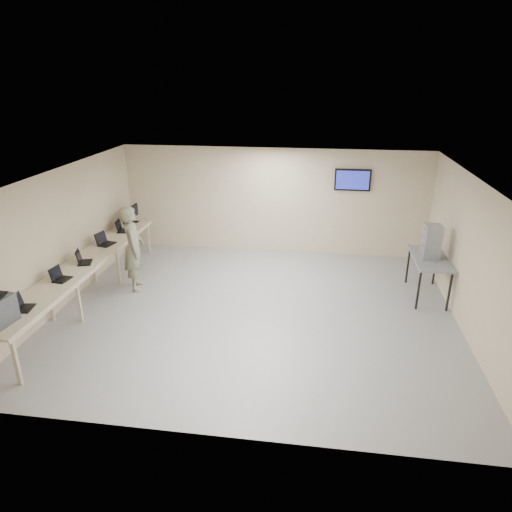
# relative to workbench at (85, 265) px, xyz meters

# --- Properties ---
(room) EXTENTS (8.01, 7.01, 2.81)m
(room) POSITION_rel_workbench_xyz_m (3.62, 0.06, 0.58)
(room) COLOR #969693
(room) RESTS_ON ground
(workbench) EXTENTS (0.76, 6.00, 0.90)m
(workbench) POSITION_rel_workbench_xyz_m (0.00, 0.00, 0.00)
(workbench) COLOR beige
(workbench) RESTS_ON ground
(laptop_0) EXTENTS (0.32, 0.36, 0.26)m
(laptop_0) POSITION_rel_workbench_xyz_m (-0.02, -2.08, 0.14)
(laptop_0) COLOR black
(laptop_0) RESTS_ON workbench
(laptop_1) EXTENTS (0.31, 0.36, 0.26)m
(laptop_1) POSITION_rel_workbench_xyz_m (-0.02, -0.92, 0.14)
(laptop_1) COLOR black
(laptop_1) RESTS_ON workbench
(laptop_2) EXTENTS (0.39, 0.41, 0.27)m
(laptop_2) POSITION_rel_workbench_xyz_m (-0.00, -0.07, 0.14)
(laptop_2) COLOR black
(laptop_2) RESTS_ON workbench
(laptop_3) EXTENTS (0.38, 0.42, 0.29)m
(laptop_3) POSITION_rel_workbench_xyz_m (-0.04, 1.03, 0.15)
(laptop_3) COLOR black
(laptop_3) RESTS_ON workbench
(laptop_4) EXTENTS (0.34, 0.39, 0.28)m
(laptop_4) POSITION_rel_workbench_xyz_m (-0.04, 2.00, 0.15)
(laptop_4) COLOR black
(laptop_4) RESTS_ON workbench
(monitor_near) EXTENTS (0.20, 0.45, 0.45)m
(monitor_near) POSITION_rel_workbench_xyz_m (-0.01, 2.33, 0.35)
(monitor_near) COLOR black
(monitor_near) RESTS_ON workbench
(monitor_far) EXTENTS (0.21, 0.46, 0.46)m
(monitor_far) POSITION_rel_workbench_xyz_m (-0.01, 2.75, 0.35)
(monitor_far) COLOR black
(monitor_far) RESTS_ON workbench
(soldier) EXTENTS (0.69, 0.82, 1.92)m
(soldier) POSITION_rel_workbench_xyz_m (0.78, 0.73, 0.13)
(soldier) COLOR gray
(soldier) RESTS_ON ground
(side_table) EXTENTS (0.70, 1.51, 0.90)m
(side_table) POSITION_rel_workbench_xyz_m (7.19, 1.24, 0.01)
(side_table) COLOR gray
(side_table) RESTS_ON ground
(storage_bins) EXTENTS (0.34, 0.38, 0.72)m
(storage_bins) POSITION_rel_workbench_xyz_m (7.17, 1.24, 0.44)
(storage_bins) COLOR #9DA2AA
(storage_bins) RESTS_ON side_table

